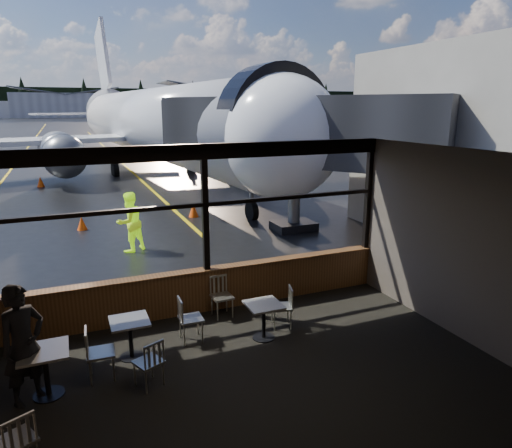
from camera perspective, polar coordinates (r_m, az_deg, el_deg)
ground_plane at (r=128.74m, az=-22.04°, el=11.60°), size 520.00×520.00×0.00m
carpet_floor at (r=7.46m, az=1.09°, el=-19.68°), size 8.00×6.00×0.01m
ceiling at (r=6.21m, az=1.25°, el=8.00°), size 8.00×6.00×0.04m
wall_right at (r=8.95m, az=25.32°, el=-2.84°), size 0.04×6.00×3.50m
wall_back at (r=4.39m, az=18.27°, el=-20.29°), size 8.00×0.04×3.50m
window_sill at (r=9.75m, az=-6.09°, el=-8.23°), size 8.00×0.28×0.90m
window_header at (r=9.04m, az=-6.58°, el=8.99°), size 8.00×0.18×0.30m
mullion_centre at (r=9.22m, az=-6.38°, el=1.86°), size 0.12×0.12×2.60m
mullion_right at (r=10.97m, az=13.85°, el=3.56°), size 0.12×0.12×2.60m
window_transom at (r=9.20m, az=-6.39°, el=2.47°), size 8.00×0.10×0.08m
airliner at (r=29.19m, az=-12.65°, el=17.52°), size 35.30×41.20×11.82m
jet_bridge at (r=15.52m, az=0.66°, el=7.42°), size 8.58×10.49×4.58m
cafe_table_near at (r=8.63m, az=0.97°, el=-12.05°), size 0.63×0.63×0.69m
cafe_table_mid at (r=8.32m, az=-15.39°, el=-13.67°), size 0.64×0.64×0.70m
cafe_table_left at (r=7.75m, az=-24.73°, el=-16.57°), size 0.68×0.68×0.75m
chair_near_e at (r=9.04m, az=3.20°, el=-10.34°), size 0.56×0.56×0.82m
chair_near_w at (r=8.59m, az=-8.14°, el=-11.69°), size 0.48×0.48×0.87m
chair_near_n at (r=9.45m, az=-4.28°, el=-9.11°), size 0.49×0.49×0.85m
chair_mid_s at (r=7.48m, az=-13.30°, el=-16.48°), size 0.58×0.58×0.80m
chair_mid_w at (r=7.84m, az=-18.83°, el=-15.04°), size 0.51×0.51×0.88m
chair_left_s at (r=6.52m, az=-27.82°, el=-22.86°), size 0.61×0.61×0.84m
passenger at (r=7.50m, az=-27.06°, el=-13.29°), size 0.79×0.74×1.82m
ground_crew at (r=13.96m, az=-15.51°, el=0.24°), size 1.09×1.02×1.78m
cone_nose at (r=18.00m, az=-7.83°, el=1.73°), size 0.39×0.39×0.54m
cone_wing at (r=27.19m, az=-25.34°, el=4.79°), size 0.39×0.39×0.54m
terminal_annex at (r=16.79m, az=25.87°, el=8.97°), size 5.00×7.00×6.00m
hangar_mid at (r=193.66m, az=-22.62°, el=13.67°), size 38.00×15.00×10.00m
hangar_right at (r=196.84m, az=-4.32°, el=14.99°), size 50.00×20.00×12.00m
fuel_tank_b at (r=191.45m, az=-28.66°, el=12.42°), size 8.00×8.00×6.00m
fuel_tank_c at (r=190.80m, az=-25.62°, el=12.77°), size 8.00×8.00×6.00m
treeline at (r=218.67m, az=-22.73°, el=13.89°), size 360.00×3.00×12.00m
cone_extra at (r=17.08m, az=-20.95°, el=0.10°), size 0.34×0.34×0.47m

